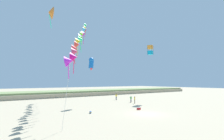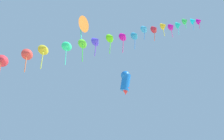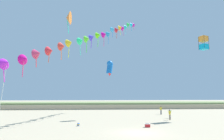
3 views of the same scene
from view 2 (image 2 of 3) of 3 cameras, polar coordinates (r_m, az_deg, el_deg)
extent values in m
cone|color=red|center=(22.75, -24.74, 2.24)|extent=(1.14, 1.30, 1.11)
cylinder|color=#E55839|center=(22.50, -25.35, 0.29)|extent=(0.21, 0.17, 1.23)
cone|color=#DF3C33|center=(23.39, -19.48, 3.79)|extent=(1.14, 1.31, 1.11)
cylinder|color=orange|center=(23.04, -20.07, 1.44)|extent=(0.13, 0.19, 1.63)
cone|color=gold|center=(24.07, -15.91, 5.02)|extent=(1.27, 1.37, 1.18)
cylinder|color=#CEE539|center=(23.64, -16.47, 2.43)|extent=(0.13, 0.21, 1.91)
cone|color=#27EC89|center=(24.94, -10.61, 5.94)|extent=(1.31, 1.36, 1.16)
cylinder|color=#39E5B8|center=(24.46, -11.08, 3.34)|extent=(0.18, 0.23, 2.02)
cone|color=#5CDE2C|center=(26.24, -6.74, 6.55)|extent=(1.18, 1.32, 1.13)
cylinder|color=#3EE539|center=(25.74, -7.12, 4.13)|extent=(0.14, 0.23, 1.99)
cone|color=#4E41ED|center=(27.56, -3.68, 7.10)|extent=(1.26, 1.37, 1.21)
cylinder|color=#7039E5|center=(27.08, -3.99, 5.07)|extent=(0.19, 0.23, 1.73)
cone|color=#64EC14|center=(28.81, -0.18, 7.87)|extent=(1.19, 1.32, 1.12)
cylinder|color=#50E539|center=(28.26, -0.43, 5.71)|extent=(0.16, 0.26, 1.97)
cone|color=#D90E9F|center=(29.92, 2.88, 8.23)|extent=(1.32, 1.38, 1.18)
cylinder|color=#E5398A|center=(29.34, 2.69, 6.06)|extent=(0.13, 0.32, 2.08)
cone|color=#289AC7|center=(31.47, 5.68, 8.41)|extent=(1.30, 1.36, 1.16)
cylinder|color=#398BE5|center=(30.91, 5.53, 6.52)|extent=(0.12, 0.27, 1.88)
cone|color=#3BAADD|center=(33.05, 7.97, 9.92)|extent=(1.29, 1.35, 1.15)
cylinder|color=#3985E5|center=(32.55, 7.84, 8.49)|extent=(0.23, 0.19, 1.47)
cone|color=red|center=(34.45, 10.32, 9.77)|extent=(1.26, 1.32, 1.13)
cylinder|color=#E55139|center=(33.91, 10.24, 8.22)|extent=(0.25, 0.12, 1.70)
cone|color=yellow|center=(36.51, 12.42, 10.39)|extent=(1.17, 1.33, 1.16)
cylinder|color=yellow|center=(35.99, 12.35, 9.05)|extent=(0.25, 0.12, 1.54)
cone|color=#C312A4|center=(38.21, 14.22, 10.16)|extent=(1.25, 1.32, 1.12)
cylinder|color=#E5399E|center=(37.66, 14.18, 8.81)|extent=(0.24, 0.12, 1.63)
cone|color=#18D3BA|center=(39.72, 15.80, 10.47)|extent=(1.08, 1.29, 1.12)
cylinder|color=#39D3E5|center=(39.18, 15.77, 9.21)|extent=(0.19, 0.12, 1.59)
cone|color=#33D051|center=(41.67, 17.30, 11.24)|extent=(1.21, 1.33, 1.13)
cylinder|color=#39E583|center=(41.20, 17.27, 10.28)|extent=(0.19, 0.21, 1.22)
cone|color=#0CDAEE|center=(43.63, 19.05, 11.13)|extent=(1.12, 1.31, 1.15)
cylinder|color=#39ADE5|center=(43.09, 19.06, 10.01)|extent=(0.19, 0.15, 1.55)
cone|color=#D50E9D|center=(45.21, 20.31, 11.01)|extent=(1.18, 1.32, 1.11)
cylinder|color=#E5398B|center=(44.72, 20.31, 10.08)|extent=(0.21, 0.21, 1.29)
cylinder|color=blue|center=(25.79, 3.26, -3.03)|extent=(1.52, 1.42, 1.91)
sphere|color=blue|center=(25.98, 3.23, -1.30)|extent=(0.99, 0.99, 0.99)
cone|color=red|center=(25.58, 3.29, -5.18)|extent=(1.16, 1.16, 0.75)
sphere|color=black|center=(26.05, 3.22, -0.70)|extent=(0.21, 0.21, 0.21)
cone|color=orange|center=(34.58, -7.34, 10.78)|extent=(1.12, 2.48, 2.45)
cone|color=#2DE5BD|center=(34.59, -7.34, 10.81)|extent=(0.67, 1.37, 1.35)
cylinder|color=#2DE5BD|center=(33.85, -7.44, 8.19)|extent=(0.49, 0.25, 2.70)
camera|label=1|loc=(27.12, -80.94, 2.20)|focal=28.00mm
camera|label=3|loc=(14.94, -105.65, 9.73)|focal=32.00mm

